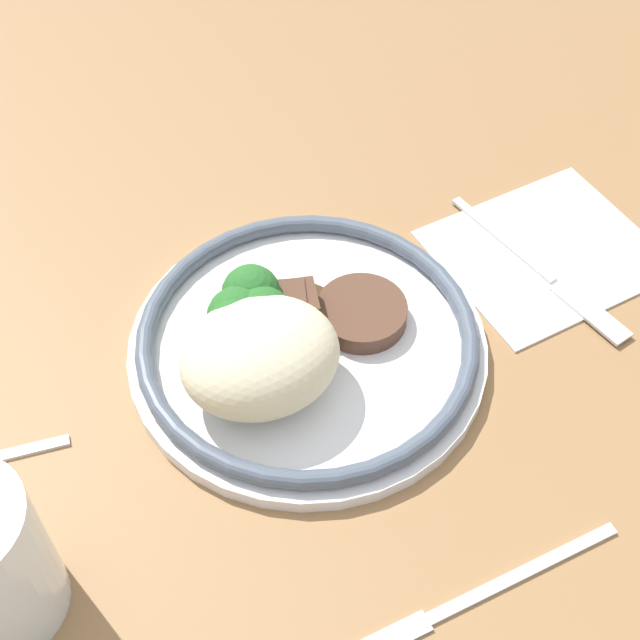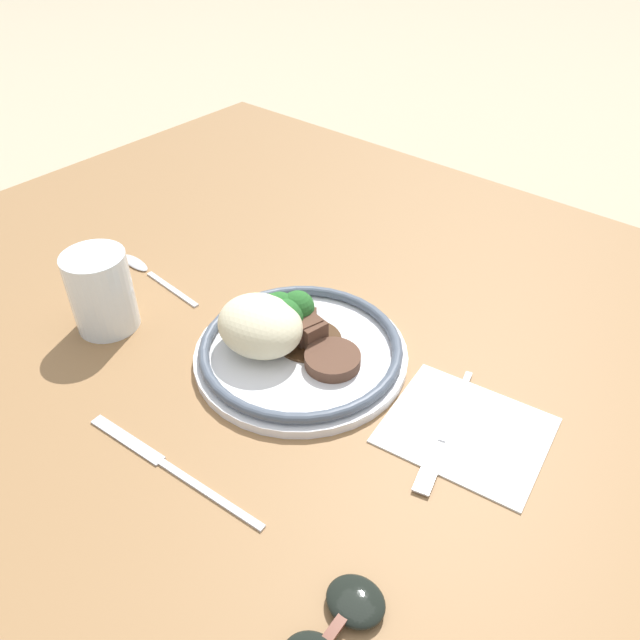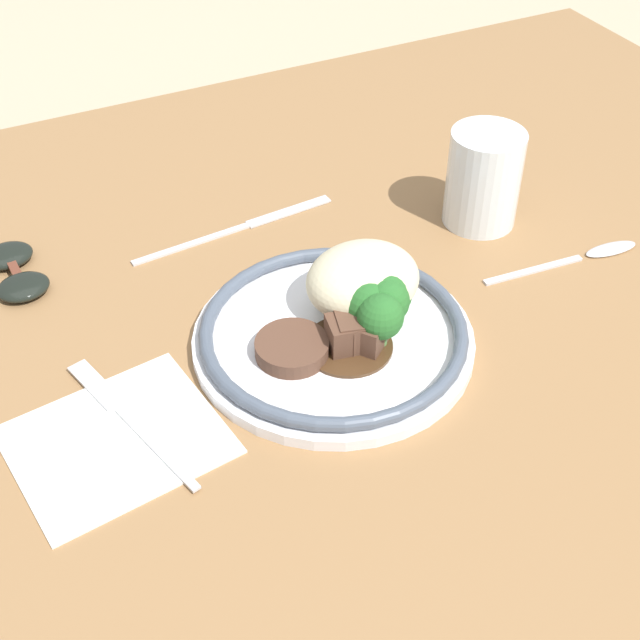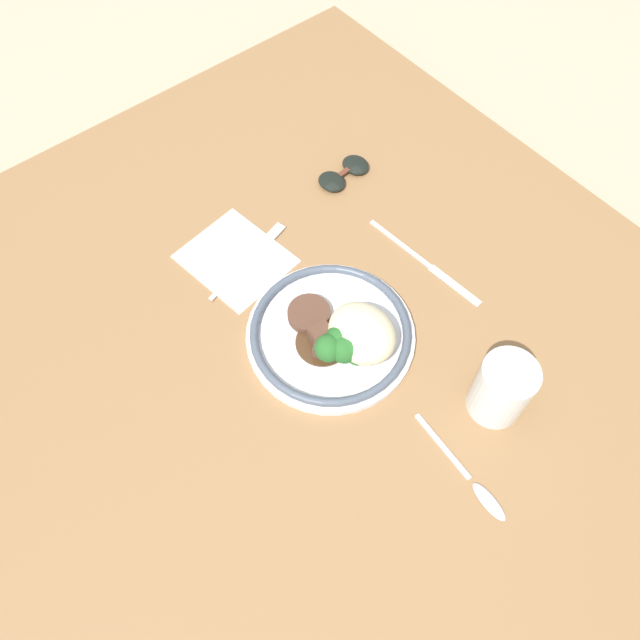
# 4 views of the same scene
# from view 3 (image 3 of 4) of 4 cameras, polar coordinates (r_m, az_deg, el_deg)

# --- Properties ---
(ground_plane) EXTENTS (8.00, 8.00, 0.00)m
(ground_plane) POSITION_cam_3_polar(r_m,az_deg,el_deg) (0.78, 3.27, -4.41)
(ground_plane) COLOR tan
(dining_table) EXTENTS (1.23, 1.04, 0.05)m
(dining_table) POSITION_cam_3_polar(r_m,az_deg,el_deg) (0.77, 3.34, -3.13)
(dining_table) COLOR olive
(dining_table) RESTS_ON ground
(napkin) EXTENTS (0.17, 0.15, 0.00)m
(napkin) POSITION_cam_3_polar(r_m,az_deg,el_deg) (0.69, -12.89, -7.54)
(napkin) COLOR white
(napkin) RESTS_ON dining_table
(plate) EXTENTS (0.24, 0.24, 0.07)m
(plate) POSITION_cam_3_polar(r_m,az_deg,el_deg) (0.74, 1.73, 0.11)
(plate) COLOR white
(plate) RESTS_ON dining_table
(juice_glass) EXTENTS (0.07, 0.07, 0.10)m
(juice_glass) POSITION_cam_3_polar(r_m,az_deg,el_deg) (0.89, 10.38, 8.63)
(juice_glass) COLOR #F4AD19
(juice_glass) RESTS_ON dining_table
(fork) EXTENTS (0.06, 0.17, 0.00)m
(fork) POSITION_cam_3_polar(r_m,az_deg,el_deg) (0.71, -12.66, -5.65)
(fork) COLOR silver
(fork) RESTS_ON napkin
(knife) EXTENTS (0.22, 0.03, 0.00)m
(knife) POSITION_cam_3_polar(r_m,az_deg,el_deg) (0.89, -4.98, 5.96)
(knife) COLOR silver
(knife) RESTS_ON dining_table
(spoon) EXTENTS (0.17, 0.02, 0.01)m
(spoon) POSITION_cam_3_polar(r_m,az_deg,el_deg) (0.88, 17.01, 4.05)
(spoon) COLOR silver
(spoon) RESTS_ON dining_table
(sunglasses) EXTENTS (0.05, 0.10, 0.01)m
(sunglasses) POSITION_cam_3_polar(r_m,az_deg,el_deg) (0.86, -18.93, 2.99)
(sunglasses) COLOR black
(sunglasses) RESTS_ON dining_table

